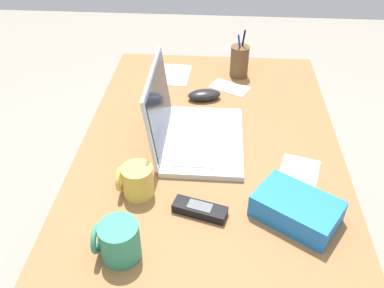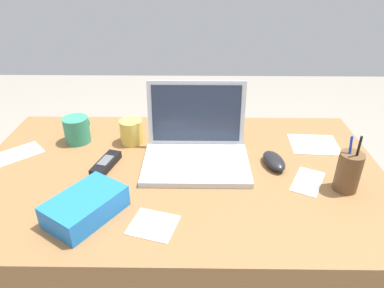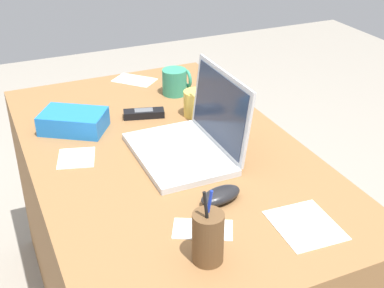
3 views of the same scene
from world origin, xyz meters
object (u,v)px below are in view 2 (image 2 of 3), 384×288
Objects in this scene: snack_bag at (85,206)px; coffee_mug_white at (77,129)px; pen_holder at (348,172)px; computer_mouse at (274,161)px; coffee_mug_tall at (132,131)px; laptop at (196,147)px; cordless_phone at (106,164)px.

coffee_mug_white is at bearing 109.05° from snack_bag.
pen_holder is 0.73m from snack_bag.
computer_mouse is 0.50m from coffee_mug_tall.
coffee_mug_tall is (-0.23, 0.12, -0.00)m from laptop.
computer_mouse is 0.64× the size of pen_holder.
laptop is 0.46m from pen_holder.
laptop is at bearing 160.38° from pen_holder.
coffee_mug_tall is at bearing 150.20° from computer_mouse.
computer_mouse is (0.25, -0.03, -0.03)m from laptop.
laptop is at bearing 9.33° from cordless_phone.
coffee_mug_tall reaches higher than computer_mouse.
laptop is 0.29m from cordless_phone.
laptop is 0.44m from coffee_mug_white.
laptop is at bearing -16.13° from coffee_mug_white.
laptop reaches higher than coffee_mug_tall.
coffee_mug_tall is at bearing 152.64° from laptop.
pen_holder is at bearing -22.40° from coffee_mug_tall.
laptop is 0.40m from snack_bag.
coffee_mug_white reaches higher than snack_bag.
snack_bag reaches higher than cordless_phone.
coffee_mug_white reaches higher than cordless_phone.
laptop is 2.93× the size of computer_mouse.
computer_mouse is 0.59m from snack_bag.
computer_mouse is 0.69m from coffee_mug_white.
snack_bag is at bearing -167.46° from computer_mouse.
cordless_phone is (-0.29, -0.05, -0.04)m from laptop.
coffee_mug_tall reaches higher than snack_bag.
laptop is 0.25m from computer_mouse.
computer_mouse is at bearing 1.65° from cordless_phone.
pen_holder reaches higher than coffee_mug_white.
laptop is 3.36× the size of coffee_mug_white.
cordless_phone is 0.23m from snack_bag.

